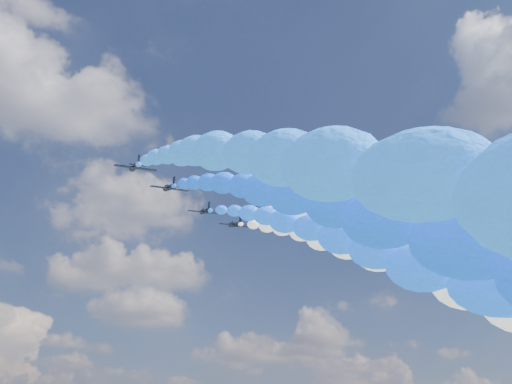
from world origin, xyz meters
name	(u,v)px	position (x,y,z in m)	size (l,w,h in m)	color
jet_0	(135,167)	(-29.98, -6.22, 108.24)	(8.45, 11.32, 2.50)	black
trail_0	(230,180)	(-29.98, -71.92, 80.62)	(6.71, 128.87, 59.35)	blue
jet_1	(169,188)	(-20.78, 2.93, 108.24)	(8.45, 11.32, 2.50)	black
trail_1	(281,217)	(-20.78, -62.77, 80.62)	(6.71, 128.87, 59.35)	blue
jet_2	(205,211)	(-8.98, 15.78, 108.24)	(8.45, 11.32, 2.50)	black
trail_2	(325,253)	(-8.98, -49.92, 80.62)	(6.71, 128.87, 59.35)	#145AFF
jet_3	(250,211)	(1.27, 11.85, 108.24)	(8.45, 11.32, 2.50)	black
trail_3	(403,253)	(1.27, -53.85, 80.62)	(6.71, 128.87, 59.35)	white
jet_4	(235,225)	(1.14, 23.29, 108.24)	(8.45, 11.32, 2.50)	black
trail_4	(363,271)	(1.14, -42.41, 80.62)	(6.71, 128.87, 59.35)	white
jet_5	(280,219)	(10.56, 15.14, 108.24)	(8.45, 11.32, 2.50)	black
trail_5	(445,264)	(10.56, -50.56, 80.62)	(6.71, 128.87, 59.35)	red
jet_6	(332,209)	(19.42, 3.52, 108.24)	(8.45, 11.32, 2.50)	black
jet_7	(396,202)	(31.42, -5.67, 108.24)	(8.45, 11.32, 2.50)	black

